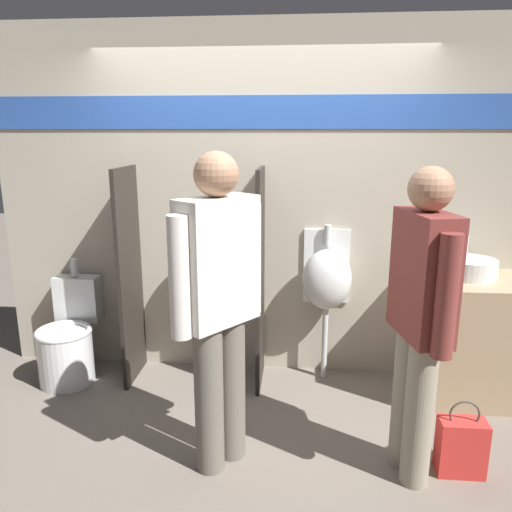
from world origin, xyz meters
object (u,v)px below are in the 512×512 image
object	(u,v)px
person_in_vest	(219,301)
urinal_far	(327,279)
sink_basin	(470,268)
cell_phone	(444,283)
shopping_bag	(461,446)
toilet	(68,342)
person_with_lanyard	(420,315)
urinal_near_counter	(197,276)

from	to	relation	value
person_in_vest	urinal_far	bearing A→B (deg)	7.96
sink_basin	cell_phone	bearing A→B (deg)	-140.85
cell_phone	person_in_vest	xyz separation A→B (m)	(-1.43, -0.81, 0.11)
shopping_bag	toilet	bearing A→B (deg)	161.66
cell_phone	shopping_bag	size ratio (longest dim) A/B	0.31
sink_basin	toilet	world-z (taller)	sink_basin
person_with_lanyard	shopping_bag	distance (m)	0.84
person_in_vest	person_with_lanyard	size ratio (longest dim) A/B	1.04
cell_phone	person_with_lanyard	size ratio (longest dim) A/B	0.08
person_in_vest	urinal_near_counter	bearing A→B (deg)	55.80
toilet	person_with_lanyard	world-z (taller)	person_with_lanyard
toilet	person_in_vest	bearing A→B (deg)	-34.11
cell_phone	sink_basin	bearing A→B (deg)	39.15
cell_phone	urinal_far	bearing A→B (deg)	159.28
urinal_far	person_with_lanyard	distance (m)	1.21
person_in_vest	shopping_bag	world-z (taller)	person_in_vest
sink_basin	person_in_vest	xyz separation A→B (m)	(-1.66, -1.00, 0.04)
urinal_far	toilet	bearing A→B (deg)	-174.41
shopping_bag	person_with_lanyard	bearing A→B (deg)	-176.53
toilet	person_in_vest	distance (m)	1.77
urinal_near_counter	toilet	size ratio (longest dim) A/B	1.32
sink_basin	person_in_vest	world-z (taller)	person_in_vest
urinal_far	urinal_near_counter	bearing A→B (deg)	180.00
cell_phone	shopping_bag	distance (m)	1.08
toilet	shopping_bag	distance (m)	2.87
urinal_far	person_in_vest	xyz separation A→B (m)	(-0.65, -1.11, 0.19)
toilet	shopping_bag	bearing A→B (deg)	-18.34
cell_phone	toilet	xyz separation A→B (m)	(-2.78, 0.10, -0.59)
cell_phone	urinal_far	xyz separation A→B (m)	(-0.78, 0.30, -0.08)
sink_basin	shopping_bag	distance (m)	1.29
cell_phone	person_in_vest	world-z (taller)	person_in_vest
urinal_near_counter	cell_phone	bearing A→B (deg)	-9.43
sink_basin	person_in_vest	distance (m)	1.93
person_in_vest	person_with_lanyard	bearing A→B (deg)	-52.06
cell_phone	person_with_lanyard	distance (m)	0.89
person_with_lanyard	shopping_bag	xyz separation A→B (m)	(0.29, 0.02, -0.79)
person_in_vest	toilet	bearing A→B (deg)	94.18
sink_basin	cell_phone	world-z (taller)	sink_basin
urinal_near_counter	person_with_lanyard	size ratio (longest dim) A/B	0.70
sink_basin	shopping_bag	xyz separation A→B (m)	(-0.28, -0.98, -0.78)
toilet	sink_basin	bearing A→B (deg)	1.56
cell_phone	urinal_near_counter	bearing A→B (deg)	170.57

